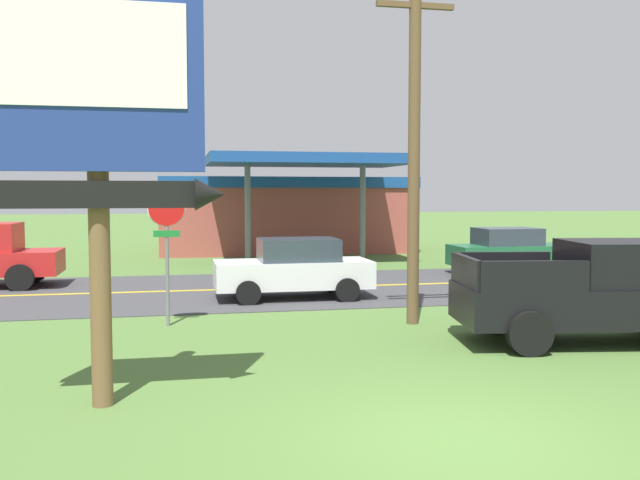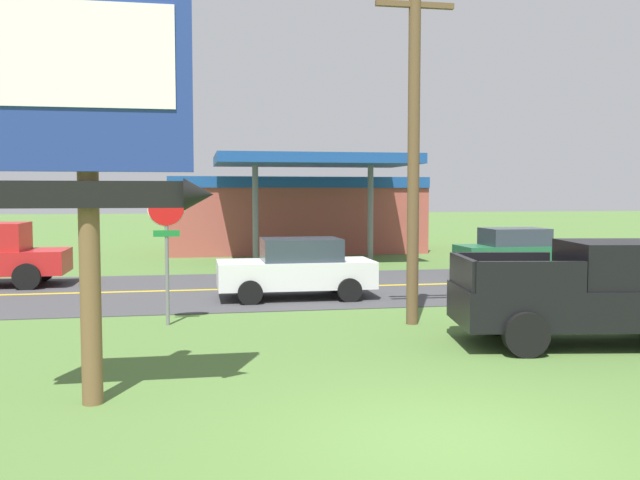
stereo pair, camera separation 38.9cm
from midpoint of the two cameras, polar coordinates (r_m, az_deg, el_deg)
The scene contains 10 objects.
ground_plane at distance 8.52m, azimuth 10.08°, elevation -15.89°, with size 180.00×180.00×0.00m, color #4C7033.
road_asphalt at distance 20.85m, azimuth -3.34°, elevation -3.99°, with size 140.00×8.00×0.02m, color #3D3D3F.
road_centre_line at distance 20.85m, azimuth -3.34°, elevation -3.95°, with size 126.00×0.20×0.01m, color gold.
motel_sign at distance 9.63m, azimuth -18.75°, elevation 9.59°, with size 3.05×0.54×5.87m.
stop_sign at distance 15.23m, azimuth -13.23°, elevation 0.61°, with size 0.80×0.08×2.95m.
utility_pole at distance 15.26m, azimuth 7.04°, elevation 9.54°, with size 1.92×0.26×8.17m.
gas_station at distance 34.01m, azimuth -3.23°, elevation 2.35°, with size 12.00×11.50×4.40m.
pickup_black_parked_on_lawn at distance 14.22m, azimuth 21.22°, elevation -4.09°, with size 5.44×2.84×1.96m.
car_white_near_lane at distance 18.78m, azimuth -2.74°, elevation -2.34°, with size 4.20×2.00×1.64m.
car_green_far_lane at distance 25.20m, azimuth 14.94°, elevation -0.87°, with size 4.20×2.00×1.64m.
Camera 1 is at (-3.20, -7.40, 2.88)m, focal length 38.86 mm.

